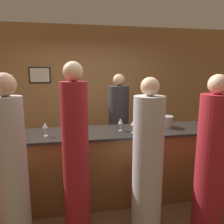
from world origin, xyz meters
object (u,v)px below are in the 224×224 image
Objects in this scene: guest_2 at (76,158)px; guest_3 at (12,169)px; guest_1 at (148,163)px; ice_bucket at (166,122)px; bartender at (119,129)px; guest_0 at (211,160)px.

guest_3 is (-0.65, -0.03, -0.06)m from guest_2.
guest_2 is 0.65m from guest_3.
ice_bucket is at bearing 54.35° from guest_1.
bartender is 1.61m from guest_2.
guest_3 reaches higher than guest_0.
bartender is 1.48m from guest_1.
bartender is 1.00× the size of guest_1.
guest_2 is (-1.52, 0.17, 0.08)m from guest_0.
guest_2 is at bearing 2.71° from guest_3.
guest_1 is 8.83× the size of ice_bucket.
guest_2 is (-0.79, 0.08, 0.09)m from guest_1.
ice_bucket is at bearing 129.42° from bartender.
guest_3 is (-2.16, 0.14, 0.02)m from guest_0.
guest_0 reaches higher than ice_bucket.
ice_bucket is (1.35, 0.71, 0.18)m from guest_2.
guest_2 is (-0.78, -1.40, 0.09)m from bartender.
ice_bucket is at bearing 27.62° from guest_2.
guest_0 is at bearing -3.64° from guest_3.
guest_3 is (-1.43, 0.05, 0.04)m from guest_1.
guest_1 is 1.01m from ice_bucket.
guest_0 is (0.74, -1.57, 0.01)m from bartender.
guest_0 is 8.97× the size of ice_bucket.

